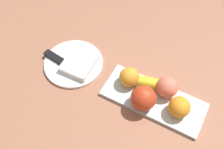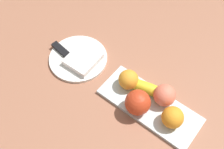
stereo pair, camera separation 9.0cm
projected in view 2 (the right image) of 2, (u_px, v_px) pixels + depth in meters
The scene contains 10 objects.
ground_plane at pixel (153, 102), 0.90m from camera, with size 2.40×2.40×0.00m, color #9D644A.
fruit_tray at pixel (150, 106), 0.88m from camera, with size 0.33×0.13×0.01m, color silver.
apple at pixel (138, 102), 0.84m from camera, with size 0.08×0.08×0.08m, color red.
banana at pixel (147, 88), 0.89m from camera, with size 0.18×0.04×0.04m, color yellow.
orange_near_apple at pixel (173, 117), 0.82m from camera, with size 0.07×0.07×0.07m, color orange.
orange_near_banana at pixel (128, 80), 0.89m from camera, with size 0.06×0.06×0.06m, color orange.
peach at pixel (165, 95), 0.86m from camera, with size 0.07×0.07×0.07m, color #EB7358.
dinner_plate at pixel (78, 58), 0.99m from camera, with size 0.20×0.20×0.01m, color white.
folded_napkin at pixel (83, 59), 0.97m from camera, with size 0.10×0.11×0.02m, color white.
knife at pixel (65, 53), 0.99m from camera, with size 0.18×0.04×0.01m.
Camera 2 is at (0.17, -0.42, 0.79)m, focal length 45.17 mm.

